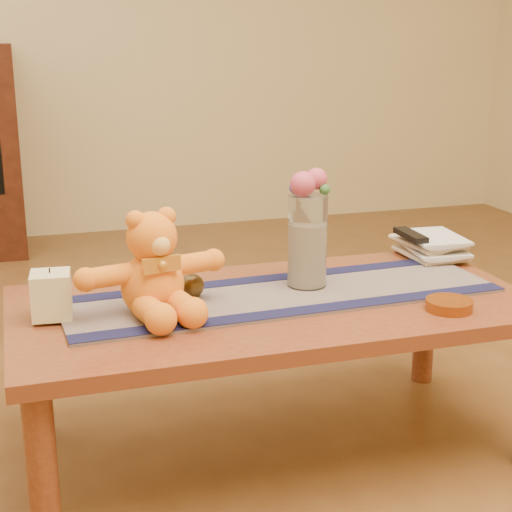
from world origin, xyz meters
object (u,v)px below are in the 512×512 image
object	(u,v)px
tv_remote	(411,235)
amber_dish	(449,305)
book_bottom	(408,257)
teddy_bear	(152,264)
pillar_candle	(51,295)
bronze_ball	(192,286)
glass_vase	(307,241)

from	to	relation	value
tv_remote	amber_dish	bearing A→B (deg)	-103.82
book_bottom	tv_remote	bearing A→B (deg)	-93.00
book_bottom	tv_remote	world-z (taller)	tv_remote
teddy_bear	tv_remote	bearing A→B (deg)	3.38
pillar_candle	amber_dish	world-z (taller)	pillar_candle
teddy_bear	bronze_ball	distance (m)	0.17
pillar_candle	amber_dish	xyz separation A→B (m)	(0.99, -0.24, -0.05)
tv_remote	bronze_ball	bearing A→B (deg)	-166.01
book_bottom	amber_dish	size ratio (longest dim) A/B	1.80
glass_vase	amber_dish	xyz separation A→B (m)	(0.29, -0.28, -0.12)
teddy_bear	glass_vase	size ratio (longest dim) A/B	1.45
bronze_ball	amber_dish	size ratio (longest dim) A/B	0.53
book_bottom	bronze_ball	bearing A→B (deg)	-168.28
teddy_bear	pillar_candle	distance (m)	0.26
pillar_candle	glass_vase	bearing A→B (deg)	3.82
pillar_candle	book_bottom	bearing A→B (deg)	11.01
bronze_ball	teddy_bear	bearing A→B (deg)	-147.08
glass_vase	amber_dish	distance (m)	0.42
teddy_bear	bronze_ball	world-z (taller)	teddy_bear
teddy_bear	pillar_candle	bearing A→B (deg)	159.99
bronze_ball	tv_remote	size ratio (longest dim) A/B	0.41
book_bottom	amber_dish	distance (m)	0.47
teddy_bear	amber_dish	bearing A→B (deg)	-27.48
glass_vase	pillar_candle	bearing A→B (deg)	-176.18
glass_vase	bronze_ball	world-z (taller)	glass_vase
teddy_bear	book_bottom	bearing A→B (deg)	3.98
pillar_candle	tv_remote	size ratio (longest dim) A/B	0.73
pillar_candle	book_bottom	world-z (taller)	pillar_candle
book_bottom	amber_dish	world-z (taller)	amber_dish
pillar_candle	amber_dish	size ratio (longest dim) A/B	0.94
pillar_candle	teddy_bear	bearing A→B (deg)	-7.80
tv_remote	amber_dish	xyz separation A→B (m)	(-0.12, -0.44, -0.07)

